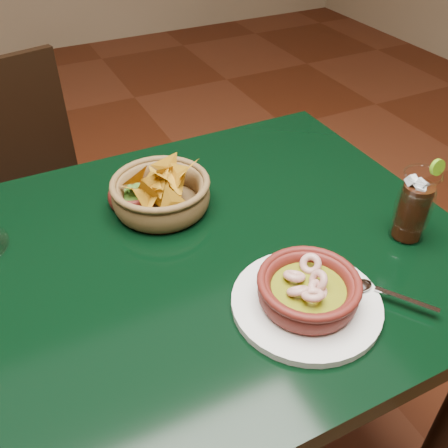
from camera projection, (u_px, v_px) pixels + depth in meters
name	position (u px, v px, depth m)	size (l,w,h in m)	color
dining_table	(154.00, 303.00, 0.95)	(1.20, 0.80, 0.75)	black
dining_chair	(36.00, 201.00, 1.51)	(0.49, 0.49, 0.88)	black
shrimp_plate	(308.00, 293.00, 0.80)	(0.30, 0.25, 0.07)	silver
chip_basket	(161.00, 193.00, 1.01)	(0.23, 0.23, 0.13)	brown
guacamole_ramekin	(133.00, 196.00, 1.03)	(0.12, 0.12, 0.04)	#511611
cola_drink	(414.00, 207.00, 0.92)	(0.14, 0.14, 0.16)	white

